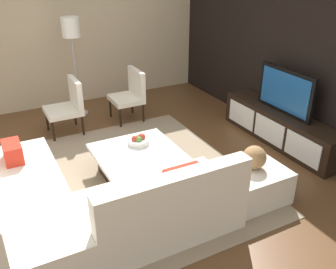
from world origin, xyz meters
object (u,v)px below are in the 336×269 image
media_console (280,127)px  fruit_bowl (139,140)px  sectional_couch (79,204)px  decorative_ball (254,157)px  television (285,91)px  accent_chair_near (69,103)px  ottoman (251,182)px  coffee_table (138,164)px  accent_chair_far (131,92)px  floor_lamp (71,34)px

media_console → fruit_bowl: (-0.28, -2.20, 0.18)m
sectional_couch → decorative_ball: 1.99m
television → accent_chair_near: television is taller
ottoman → fruit_bowl: bearing=-142.4°
sectional_couch → ottoman: 1.98m
media_console → accent_chair_near: accent_chair_near is taller
media_console → sectional_couch: (0.51, -3.22, 0.04)m
sectional_couch → coffee_table: (-0.61, 0.92, -0.09)m
accent_chair_far → decorative_ball: (2.79, 0.36, 0.04)m
media_console → decorative_ball: (0.91, -1.28, 0.29)m
sectional_couch → coffee_table: 1.11m
floor_lamp → decorative_ball: size_ratio=6.22×
sectional_couch → fruit_bowl: sectional_couch is taller
floor_lamp → accent_chair_far: bearing=49.6°
television → floor_lamp: 3.52m
ottoman → coffee_table: bearing=-134.9°
sectional_couch → accent_chair_near: (-2.36, 0.51, 0.20)m
television → accent_chair_far: 2.52m
floor_lamp → sectional_couch: bearing=-15.5°
accent_chair_near → decorative_ball: size_ratio=3.20×
television → coffee_table: television is taller
accent_chair_near → accent_chair_far: 1.07m
coffee_table → sectional_couch: bearing=-56.7°
accent_chair_near → coffee_table: bearing=22.8°
sectional_couch → accent_chair_far: (-2.39, 1.58, 0.20)m
coffee_table → decorative_ball: bearing=45.1°
television → accent_chair_near: bearing=-124.4°
ottoman → fruit_bowl: (-1.19, -0.91, 0.23)m
sectional_couch → coffee_table: size_ratio=2.37×
sectional_couch → floor_lamp: (-3.02, 0.84, 1.12)m
floor_lamp → fruit_bowl: 2.45m
fruit_bowl → decorative_ball: 1.50m
media_console → television: 0.58m
sectional_couch → accent_chair_near: 2.43m
television → decorative_ball: 1.60m
fruit_bowl → ottoman: bearing=37.6°
media_console → floor_lamp: (-2.52, -2.38, 1.16)m
accent_chair_near → sectional_couch: bearing=-2.7°
television → coffee_table: bearing=-92.5°
floor_lamp → fruit_bowl: (2.24, 0.19, -0.98)m
sectional_couch → accent_chair_far: accent_chair_far is taller
media_console → coffee_table: bearing=-92.5°
television → coffee_table: size_ratio=1.00×
ottoman → decorative_ball: size_ratio=2.58×
media_console → ottoman: media_console is taller
sectional_couch → decorative_ball: size_ratio=8.96×
coffee_table → fruit_bowl: size_ratio=3.67×
television → decorative_ball: (0.91, -1.28, -0.29)m
floor_lamp → accent_chair_far: floor_lamp is taller
television → sectional_couch: size_ratio=0.42×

